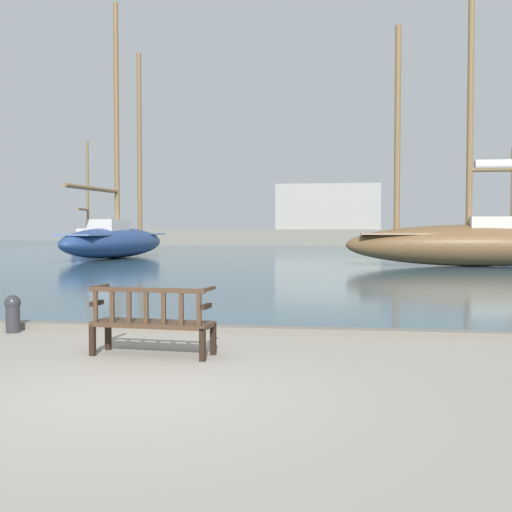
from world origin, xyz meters
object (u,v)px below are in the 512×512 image
(park_bench, at_px, (152,320))
(sailboat_nearest_port, at_px, (88,240))
(sailboat_centre_channel, at_px, (115,238))
(mooring_bollard, at_px, (13,312))
(sailboat_nearest_starboard, at_px, (476,239))

(park_bench, distance_m, sailboat_nearest_port, 43.10)
(park_bench, xyz_separation_m, sailboat_centre_channel, (-10.59, 26.61, 0.75))
(sailboat_centre_channel, bearing_deg, mooring_bollard, -72.80)
(park_bench, relative_size, sailboat_nearest_starboard, 0.13)
(mooring_bollard, bearing_deg, park_bench, -28.42)
(sailboat_centre_channel, distance_m, sailboat_nearest_starboard, 19.46)
(park_bench, xyz_separation_m, sailboat_nearest_starboard, (8.06, 21.08, 0.80))
(park_bench, height_order, sailboat_nearest_port, sailboat_nearest_port)
(park_bench, relative_size, sailboat_nearest_port, 0.19)
(mooring_bollard, bearing_deg, sailboat_centre_channel, 107.20)
(sailboat_nearest_starboard, distance_m, sailboat_nearest_port, 31.54)
(park_bench, bearing_deg, mooring_bollard, 151.58)
(park_bench, xyz_separation_m, sailboat_nearest_port, (-17.67, 39.31, 0.41))
(sailboat_centre_channel, height_order, sailboat_nearest_port, sailboat_centre_channel)
(park_bench, xyz_separation_m, mooring_bollard, (-2.83, 1.53, -0.13))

